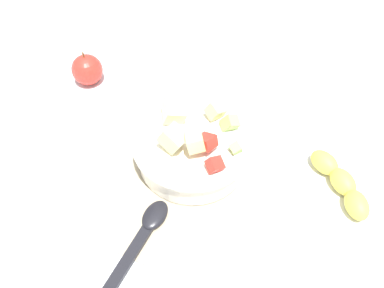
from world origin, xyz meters
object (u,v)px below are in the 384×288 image
object	(u,v)px
serving_spoon	(144,234)
banana_whole	(341,182)
salad_bowl	(192,146)
whole_apple	(87,70)

from	to	relation	value
serving_spoon	banana_whole	bearing A→B (deg)	-50.63
serving_spoon	banana_whole	xyz separation A→B (m)	(0.21, -0.26, 0.01)
salad_bowl	serving_spoon	xyz separation A→B (m)	(-0.17, 0.01, -0.03)
serving_spoon	banana_whole	world-z (taller)	banana_whole
banana_whole	serving_spoon	bearing A→B (deg)	129.37
serving_spoon	whole_apple	xyz separation A→B (m)	(0.28, 0.28, 0.02)
whole_apple	banana_whole	distance (m)	0.55
salad_bowl	whole_apple	distance (m)	0.31
whole_apple	banana_whole	size ratio (longest dim) A/B	0.60
banana_whole	whole_apple	bearing A→B (deg)	83.60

